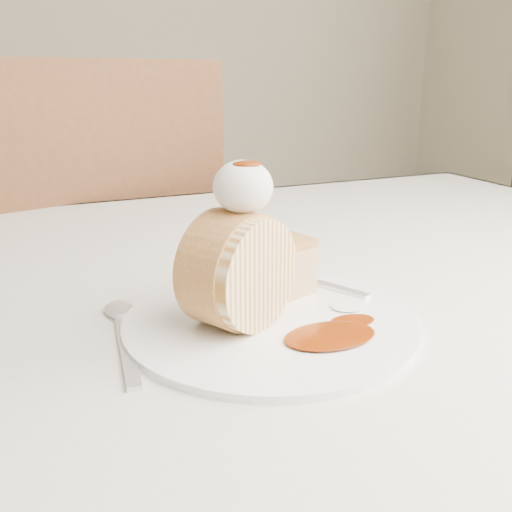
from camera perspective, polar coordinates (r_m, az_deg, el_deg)
name	(u,v)px	position (r m, az deg, el deg)	size (l,w,h in m)	color
table	(250,333)	(0.74, -0.61, -7.70)	(1.40, 0.90, 0.75)	silver
chair_far	(101,266)	(1.30, -15.29, -0.97)	(0.58, 0.58, 1.00)	brown
plate	(270,321)	(0.55, 1.39, -6.49)	(0.28, 0.28, 0.01)	white
roulade_slice	(238,271)	(0.51, -1.77, -1.49)	(0.10, 0.10, 0.06)	beige
cake_chunk	(277,270)	(0.59, 2.16, -1.37)	(0.06, 0.06, 0.05)	#C97E4C
whipped_cream	(243,187)	(0.50, -1.32, 6.93)	(0.05, 0.05, 0.05)	silver
caramel_drizzle	(247,157)	(0.49, -0.92, 9.87)	(0.03, 0.02, 0.01)	#672104
caramel_pool	(330,335)	(0.51, 7.39, -7.88)	(0.09, 0.06, 0.00)	#672104
fork	(320,283)	(0.63, 6.46, -2.75)	(0.02, 0.16, 0.00)	silver
spoon	(127,350)	(0.51, -12.75, -9.17)	(0.02, 0.16, 0.00)	silver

